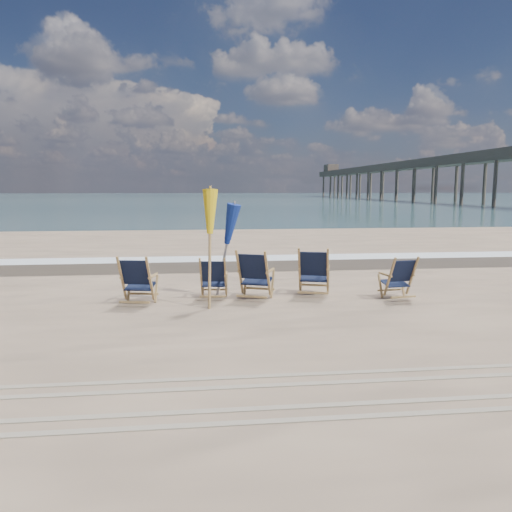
# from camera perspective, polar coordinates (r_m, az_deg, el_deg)

# --- Properties ---
(ocean) EXTENTS (400.00, 400.00, 0.00)m
(ocean) POSITION_cam_1_polar(r_m,az_deg,el_deg) (136.05, -6.11, 6.72)
(ocean) COLOR #3C5D63
(ocean) RESTS_ON ground
(surf_foam) EXTENTS (200.00, 1.40, 0.01)m
(surf_foam) POSITION_cam_1_polar(r_m,az_deg,el_deg) (16.53, -2.42, -0.26)
(surf_foam) COLOR silver
(surf_foam) RESTS_ON ground
(wet_sand_strip) EXTENTS (200.00, 2.60, 0.00)m
(wet_sand_strip) POSITION_cam_1_polar(r_m,az_deg,el_deg) (15.05, -2.00, -1.05)
(wet_sand_strip) COLOR #42362A
(wet_sand_strip) RESTS_ON ground
(tire_tracks) EXTENTS (80.00, 1.30, 0.01)m
(tire_tracks) POSITION_cam_1_polar(r_m,az_deg,el_deg) (5.83, 5.84, -15.46)
(tire_tracks) COLOR gray
(tire_tracks) RESTS_ON ground
(beach_chair_0) EXTENTS (0.78, 0.84, 1.01)m
(beach_chair_0) POSITION_cam_1_polar(r_m,az_deg,el_deg) (9.96, -12.01, -2.80)
(beach_chair_0) COLOR black
(beach_chair_0) RESTS_ON ground
(beach_chair_1) EXTENTS (0.65, 0.71, 0.90)m
(beach_chair_1) POSITION_cam_1_polar(r_m,az_deg,el_deg) (10.34, -3.51, -2.57)
(beach_chair_1) COLOR black
(beach_chair_1) RESTS_ON ground
(beach_chair_2) EXTENTS (0.93, 0.97, 1.07)m
(beach_chair_2) POSITION_cam_1_polar(r_m,az_deg,el_deg) (10.16, 1.34, -2.26)
(beach_chair_2) COLOR black
(beach_chair_2) RESTS_ON ground
(beach_chair_3) EXTENTS (0.88, 0.94, 1.07)m
(beach_chair_3) POSITION_cam_1_polar(r_m,az_deg,el_deg) (10.67, 8.20, -1.85)
(beach_chair_3) COLOR black
(beach_chair_3) RESTS_ON ground
(beach_chair_4) EXTENTS (0.68, 0.75, 0.93)m
(beach_chair_4) POSITION_cam_1_polar(r_m,az_deg,el_deg) (10.82, 17.43, -2.38)
(beach_chair_4) COLOR black
(beach_chair_4) RESTS_ON ground
(umbrella_yellow) EXTENTS (0.30, 0.30, 2.27)m
(umbrella_yellow) POSITION_cam_1_polar(r_m,az_deg,el_deg) (9.57, -5.36, 4.36)
(umbrella_yellow) COLOR #AB854C
(umbrella_yellow) RESTS_ON ground
(umbrella_blue) EXTENTS (0.30, 0.30, 1.99)m
(umbrella_blue) POSITION_cam_1_polar(r_m,az_deg,el_deg) (10.55, -3.62, 3.26)
(umbrella_blue) COLOR #A5A5AD
(umbrella_blue) RESTS_ON ground
(fishing_pier) EXTENTS (4.40, 140.00, 9.30)m
(fishing_pier) POSITION_cam_1_polar(r_m,az_deg,el_deg) (90.93, 19.19, 8.79)
(fishing_pier) COLOR brown
(fishing_pier) RESTS_ON ground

